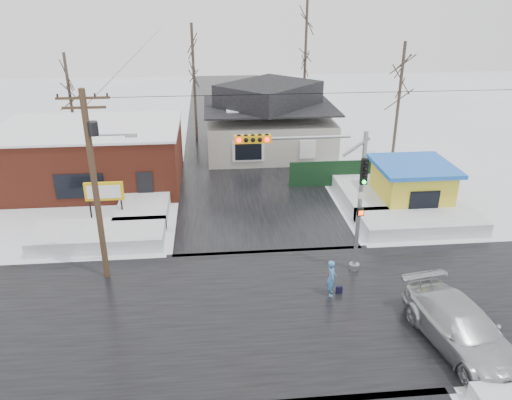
{
  "coord_description": "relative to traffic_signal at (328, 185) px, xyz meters",
  "views": [
    {
      "loc": [
        -2.83,
        -17.63,
        12.94
      ],
      "look_at": [
        -0.65,
        5.12,
        3.0
      ],
      "focal_mm": 35.0,
      "sensor_mm": 36.0,
      "label": 1
    }
  ],
  "objects": [
    {
      "name": "tree_far_mid",
      "position": [
        3.57,
        25.03,
        5.0
      ],
      "size": [
        3.0,
        3.0,
        12.0
      ],
      "color": "#332821",
      "rests_on": "ground"
    },
    {
      "name": "road_ns",
      "position": [
        -2.43,
        -2.97,
        -4.53
      ],
      "size": [
        10.0,
        120.0,
        0.02
      ],
      "primitive_type": "cube",
      "color": "black",
      "rests_on": "ground"
    },
    {
      "name": "tree_far_west",
      "position": [
        -16.43,
        21.03,
        1.82
      ],
      "size": [
        3.0,
        3.0,
        8.0
      ],
      "color": "#332821",
      "rests_on": "ground"
    },
    {
      "name": "shopping_bag",
      "position": [
        0.31,
        -1.96,
        -4.36
      ],
      "size": [
        0.29,
        0.15,
        0.35
      ],
      "primitive_type": "cube",
      "rotation": [
        0.0,
        0.0,
        0.1
      ],
      "color": "black",
      "rests_on": "ground"
    },
    {
      "name": "traffic_signal",
      "position": [
        0.0,
        0.0,
        0.0
      ],
      "size": [
        6.05,
        0.68,
        7.0
      ],
      "color": "gray",
      "rests_on": "ground"
    },
    {
      "name": "marquee_sign",
      "position": [
        -11.43,
        6.53,
        -2.62
      ],
      "size": [
        2.2,
        0.21,
        2.55
      ],
      "color": "black",
      "rests_on": "ground"
    },
    {
      "name": "tree_far_left",
      "position": [
        -6.43,
        23.03,
        3.41
      ],
      "size": [
        3.0,
        3.0,
        10.0
      ],
      "color": "#332821",
      "rests_on": "ground"
    },
    {
      "name": "road_ew",
      "position": [
        -2.43,
        -2.97,
        -4.53
      ],
      "size": [
        120.0,
        10.0,
        0.02
      ],
      "primitive_type": "cube",
      "color": "black",
      "rests_on": "ground"
    },
    {
      "name": "car",
      "position": [
        4.04,
        -5.92,
        -3.69
      ],
      "size": [
        3.31,
        6.16,
        1.7
      ],
      "primitive_type": "imported",
      "rotation": [
        0.0,
        0.0,
        0.17
      ],
      "color": "#B7BBBF",
      "rests_on": "ground"
    },
    {
      "name": "ground",
      "position": [
        -2.43,
        -2.97,
        -4.54
      ],
      "size": [
        120.0,
        120.0,
        0.0
      ],
      "primitive_type": "plane",
      "color": "white",
      "rests_on": "ground"
    },
    {
      "name": "snowbank_ne",
      "position": [
        6.57,
        4.03,
        -4.14
      ],
      "size": [
        7.0,
        3.0,
        0.8
      ],
      "primitive_type": "cube",
      "color": "white",
      "rests_on": "ground"
    },
    {
      "name": "snowbank_nside_e",
      "position": [
        4.57,
        9.03,
        -4.14
      ],
      "size": [
        3.0,
        8.0,
        0.8
      ],
      "primitive_type": "cube",
      "color": "white",
      "rests_on": "ground"
    },
    {
      "name": "pedestrian",
      "position": [
        -0.1,
        -2.01,
        -3.67
      ],
      "size": [
        0.52,
        0.69,
        1.73
      ],
      "primitive_type": "imported",
      "rotation": [
        0.0,
        0.0,
        1.4
      ],
      "color": "#417CB8",
      "rests_on": "ground"
    },
    {
      "name": "kiosk",
      "position": [
        7.07,
        7.03,
        -3.08
      ],
      "size": [
        4.6,
        4.6,
        2.88
      ],
      "color": "yellow",
      "rests_on": "ground"
    },
    {
      "name": "fence",
      "position": [
        4.07,
        11.03,
        -3.64
      ],
      "size": [
        8.0,
        0.12,
        1.8
      ],
      "primitive_type": "cube",
      "color": "black",
      "rests_on": "ground"
    },
    {
      "name": "snowbank_nw",
      "position": [
        -11.43,
        4.03,
        -4.14
      ],
      "size": [
        7.0,
        3.0,
        0.8
      ],
      "primitive_type": "cube",
      "color": "white",
      "rests_on": "ground"
    },
    {
      "name": "tree_far_right",
      "position": [
        9.57,
        17.03,
        2.62
      ],
      "size": [
        3.0,
        3.0,
        9.0
      ],
      "color": "#332821",
      "rests_on": "ground"
    },
    {
      "name": "snowbank_nside_w",
      "position": [
        -9.43,
        9.03,
        -4.14
      ],
      "size": [
        3.0,
        8.0,
        0.8
      ],
      "primitive_type": "cube",
      "color": "white",
      "rests_on": "ground"
    },
    {
      "name": "utility_pole",
      "position": [
        -10.36,
        0.53,
        0.57
      ],
      "size": [
        3.15,
        0.44,
        9.0
      ],
      "color": "#382619",
      "rests_on": "ground"
    },
    {
      "name": "house",
      "position": [
        -0.43,
        19.03,
        -1.92
      ],
      "size": [
        10.4,
        8.4,
        5.76
      ],
      "color": "#ADAA9C",
      "rests_on": "ground"
    },
    {
      "name": "brick_building",
      "position": [
        -13.43,
        13.03,
        -2.46
      ],
      "size": [
        12.2,
        8.2,
        4.12
      ],
      "color": "maroon",
      "rests_on": "ground"
    }
  ]
}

